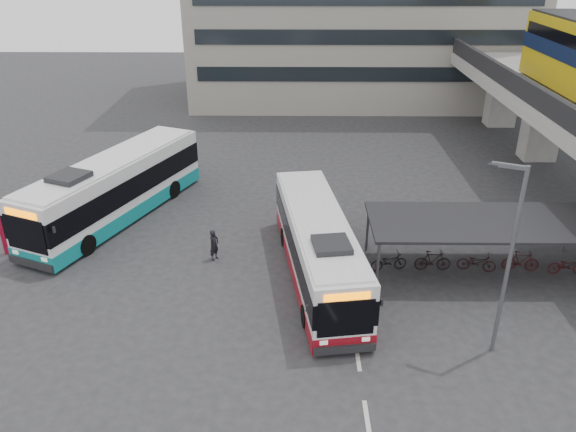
{
  "coord_description": "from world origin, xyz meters",
  "views": [
    {
      "loc": [
        0.15,
        -19.09,
        13.49
      ],
      "look_at": [
        -0.11,
        4.51,
        2.0
      ],
      "focal_mm": 35.0,
      "sensor_mm": 36.0,
      "label": 1
    }
  ],
  "objects_px": {
    "bus_main": "(318,247)",
    "lamp_post": "(508,252)",
    "bus_teal": "(116,189)",
    "pedestrian": "(214,245)"
  },
  "relations": [
    {
      "from": "bus_main",
      "to": "bus_teal",
      "type": "height_order",
      "value": "bus_teal"
    },
    {
      "from": "lamp_post",
      "to": "bus_teal",
      "type": "bearing_deg",
      "value": 170.34
    },
    {
      "from": "bus_main",
      "to": "bus_teal",
      "type": "distance_m",
      "value": 12.17
    },
    {
      "from": "pedestrian",
      "to": "lamp_post",
      "type": "xyz_separation_m",
      "value": [
        10.95,
        -6.46,
        3.36
      ]
    },
    {
      "from": "bus_main",
      "to": "lamp_post",
      "type": "bearing_deg",
      "value": -47.02
    },
    {
      "from": "pedestrian",
      "to": "lamp_post",
      "type": "distance_m",
      "value": 13.15
    },
    {
      "from": "bus_main",
      "to": "lamp_post",
      "type": "height_order",
      "value": "lamp_post"
    },
    {
      "from": "lamp_post",
      "to": "pedestrian",
      "type": "bearing_deg",
      "value": 172.99
    },
    {
      "from": "pedestrian",
      "to": "lamp_post",
      "type": "bearing_deg",
      "value": -88.85
    },
    {
      "from": "bus_main",
      "to": "bus_teal",
      "type": "xyz_separation_m",
      "value": [
        -10.59,
        5.99,
        0.18
      ]
    }
  ]
}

